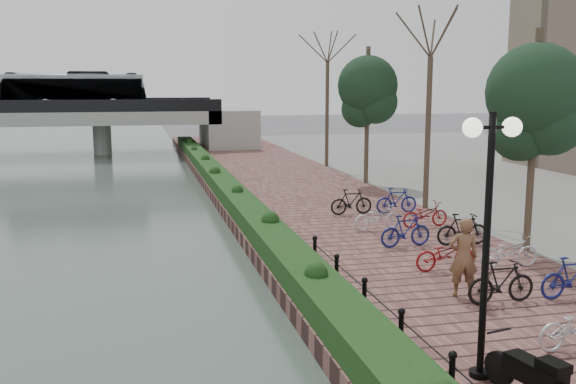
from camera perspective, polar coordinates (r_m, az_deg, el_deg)
name	(u,v)px	position (r m, az deg, el deg)	size (l,w,h in m)	color
promenade	(320,211)	(26.62, 2.87, -1.69)	(8.00, 75.00, 0.50)	brown
hedge	(230,191)	(28.24, -5.17, 0.06)	(1.10, 56.00, 0.60)	#163312
chain_fence	(424,352)	(11.58, 12.01, -13.73)	(0.10, 14.10, 0.70)	black
lamppost	(489,187)	(10.84, 17.46, 0.43)	(1.02, 0.32, 4.46)	black
motorcycle	(529,373)	(10.93, 20.67, -14.81)	(0.49, 1.56, 0.98)	black
pedestrian	(463,257)	(15.48, 15.33, -5.61)	(0.69, 0.45, 1.88)	brown
bicycle_parking	(456,242)	(18.98, 14.73, -4.28)	(2.40, 14.69, 1.00)	silver
street_trees	(470,135)	(23.26, 15.85, 4.91)	(3.20, 37.12, 6.80)	#3E3024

